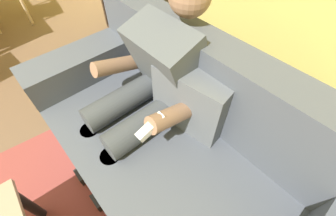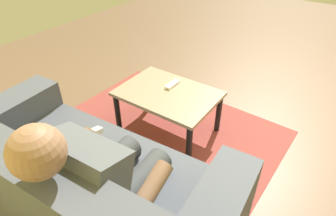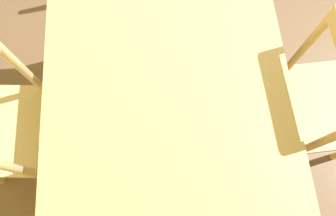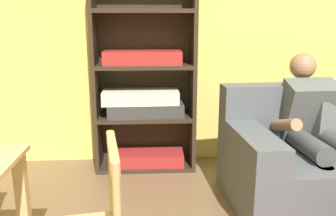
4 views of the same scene
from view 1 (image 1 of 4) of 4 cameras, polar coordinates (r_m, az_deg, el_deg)
name	(u,v)px [view 1 (image 1 of 4)]	position (r m, az deg, el deg)	size (l,w,h in m)	color
couch	(176,146)	(1.32, 2.10, -9.72)	(1.89, 1.01, 0.88)	#474C56
person_lounging	(151,88)	(1.24, -4.37, 5.12)	(0.61, 0.95, 1.13)	#4C5156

